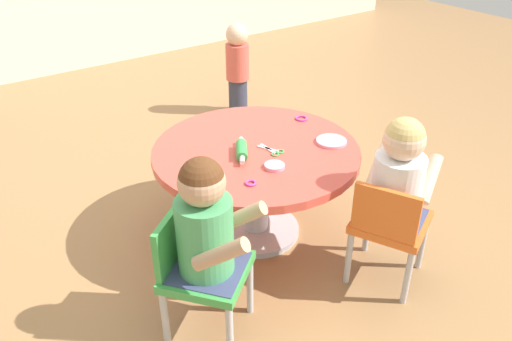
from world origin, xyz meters
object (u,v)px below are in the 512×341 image
craft_table (256,167)px  craft_scissors (273,151)px  child_chair_left (199,268)px  seated_child_right (399,175)px  toddler_standing (237,66)px  rolling_pin (242,150)px  child_chair_right (389,224)px  seated_child_left (205,222)px

craft_table → craft_scissors: (0.05, -0.07, 0.11)m
craft_table → child_chair_left: size_ratio=1.82×
seated_child_right → toddler_standing: (0.47, 1.91, -0.17)m
child_chair_left → rolling_pin: size_ratio=2.61×
child_chair_left → craft_scissors: size_ratio=3.82×
rolling_pin → craft_table: bearing=9.1°
child_chair_left → child_chair_right: (0.80, -0.23, 0.00)m
toddler_standing → craft_scissors: 1.56m
toddler_standing → seated_child_right: bearing=-103.9°
seated_child_left → craft_scissors: size_ratio=3.64×
child_chair_right → craft_scissors: bearing=111.3°
child_chair_right → craft_scissors: child_chair_right is taller
seated_child_right → craft_scissors: (-0.25, 0.53, -0.04)m
child_chair_right → seated_child_right: bearing=25.6°
craft_table → craft_scissors: size_ratio=6.97×
toddler_standing → craft_scissors: bearing=-117.6°
toddler_standing → rolling_pin: size_ratio=3.27×
seated_child_right → toddler_standing: size_ratio=0.76×
seated_child_left → rolling_pin: seated_child_left is taller
child_chair_right → seated_child_right: (0.04, 0.02, 0.23)m
toddler_standing → craft_scissors: size_ratio=4.80×
craft_table → child_chair_right: size_ratio=1.82×
child_chair_left → craft_scissors: bearing=28.0°
craft_scissors → seated_child_left: bearing=-148.6°
seated_child_left → child_chair_right: seated_child_left is taller
seated_child_left → seated_child_right: bearing=-12.6°
craft_scissors → craft_table: bearing=121.6°
craft_table → seated_child_left: 0.68m
toddler_standing → rolling_pin: toddler_standing is taller
seated_child_right → seated_child_left: bearing=167.4°
child_chair_left → toddler_standing: (1.31, 1.70, 0.05)m
child_chair_left → seated_child_left: size_ratio=1.05×
child_chair_left → craft_scissors: child_chair_left is taller
rolling_pin → seated_child_right: bearing=-56.8°
child_chair_left → toddler_standing: size_ratio=0.80×
seated_child_left → rolling_pin: (0.43, 0.40, -0.02)m
craft_scissors → child_chair_left: bearing=-152.0°
child_chair_left → child_chair_right: size_ratio=1.00×
toddler_standing → rolling_pin: bearing=-123.0°
craft_table → seated_child_left: (-0.52, -0.42, 0.15)m
child_chair_left → seated_child_left: (0.02, -0.03, 0.23)m
seated_child_right → rolling_pin: 0.70m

